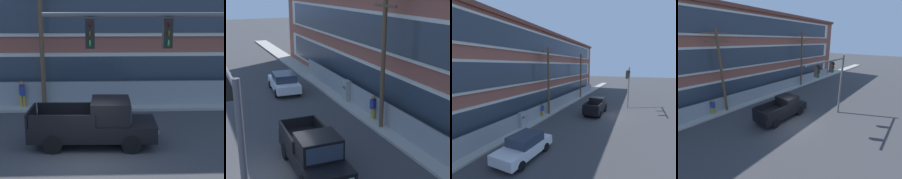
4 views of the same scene
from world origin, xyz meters
TOP-DOWN VIEW (x-y plane):
  - ground_plane at (0.00, 0.00)m, footprint 160.00×160.00m
  - sidewalk_building_side at (0.00, 7.10)m, footprint 80.00×1.77m
  - brick_mill_building at (-2.03, 12.71)m, footprint 49.09×10.05m
  - chain_link_fence at (1.61, 7.12)m, footprint 37.27×0.06m
  - traffic_signal_mast at (3.06, -2.31)m, footprint 6.21×0.43m
  - pickup_truck_black at (0.28, 1.38)m, footprint 5.53×2.21m
  - sedan_white at (-12.65, 3.47)m, footprint 4.53×2.18m
  - utility_pole_near_corner at (-2.81, 6.75)m, footprint 2.55×0.26m
  - utility_pole_midblock at (10.13, 6.61)m, footprint 2.34×0.26m
  - electrical_cabinet at (-8.14, 6.98)m, footprint 0.71×0.44m
  - pedestrian_near_cabinet at (-4.12, 6.92)m, footprint 0.40×0.47m

SIDE VIEW (x-z plane):
  - ground_plane at x=0.00m, z-range 0.00..0.00m
  - sidewalk_building_side at x=0.00m, z-range 0.00..0.16m
  - sedan_white at x=-12.65m, z-range 0.02..1.58m
  - electrical_cabinet at x=-8.14m, z-range 0.00..1.65m
  - chain_link_fence at x=1.61m, z-range 0.02..1.65m
  - pickup_truck_black at x=0.28m, z-range -0.06..1.99m
  - pedestrian_near_cabinet at x=-4.12m, z-range 0.13..1.82m
  - traffic_signal_mast at x=3.06m, z-range 1.30..7.28m
  - utility_pole_midblock at x=10.13m, z-range 0.44..8.88m
  - utility_pole_near_corner at x=-2.81m, z-range 0.47..8.90m
  - brick_mill_building at x=-2.03m, z-range 0.01..10.98m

